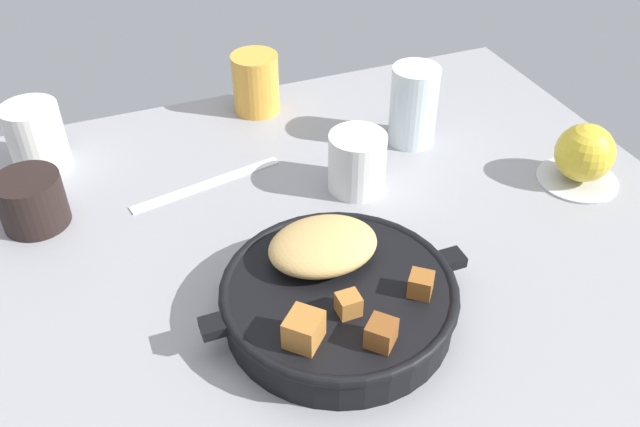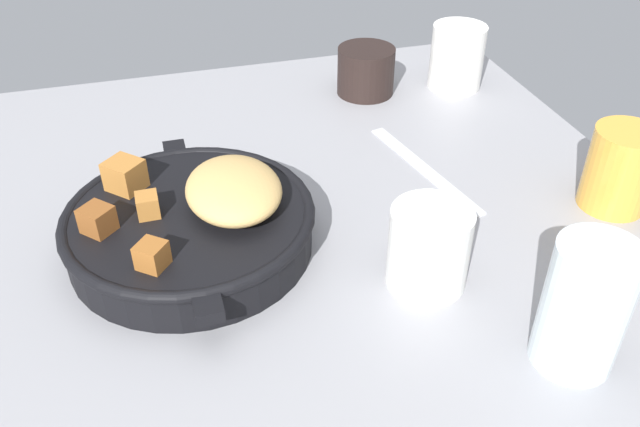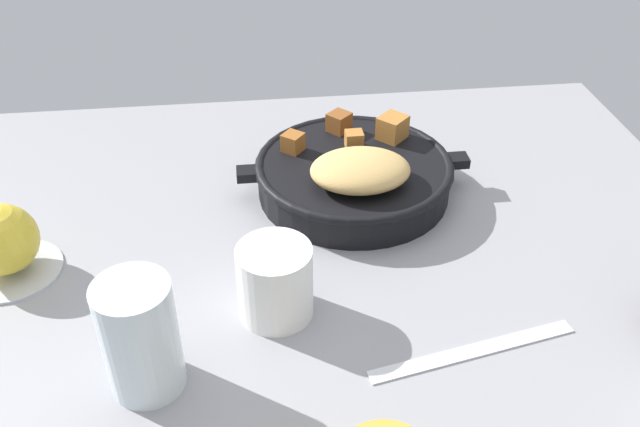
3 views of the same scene
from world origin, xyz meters
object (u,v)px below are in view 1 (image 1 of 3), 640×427
(butter_knife, at_px, (207,184))
(coffee_mug_dark, at_px, (32,201))
(ceramic_mug_white, at_px, (36,136))
(cast_iron_skillet, at_px, (337,293))
(white_creamer_pitcher, at_px, (357,162))
(water_glass_tall, at_px, (413,105))
(juice_glass_amber, at_px, (256,83))
(red_apple, at_px, (585,153))

(butter_knife, xyz_separation_m, coffee_mug_dark, (-0.21, 0.00, 0.03))
(coffee_mug_dark, xyz_separation_m, ceramic_mug_white, (0.02, 0.13, 0.01))
(cast_iron_skillet, relative_size, white_creamer_pitcher, 3.66)
(butter_knife, distance_m, coffee_mug_dark, 0.22)
(butter_knife, relative_size, water_glass_tall, 1.85)
(water_glass_tall, bearing_deg, juice_glass_amber, 137.19)
(red_apple, height_order, water_glass_tall, water_glass_tall)
(butter_knife, bearing_deg, coffee_mug_dark, 168.44)
(cast_iron_skillet, distance_m, red_apple, 0.40)
(red_apple, distance_m, white_creamer_pitcher, 0.30)
(juice_glass_amber, bearing_deg, water_glass_tall, -42.81)
(butter_knife, distance_m, white_creamer_pitcher, 0.20)
(coffee_mug_dark, bearing_deg, ceramic_mug_white, 83.11)
(cast_iron_skillet, relative_size, butter_knife, 1.37)
(cast_iron_skillet, distance_m, ceramic_mug_white, 0.49)
(coffee_mug_dark, relative_size, ceramic_mug_white, 0.89)
(white_creamer_pitcher, xyz_separation_m, juice_glass_amber, (-0.06, 0.24, 0.01))
(ceramic_mug_white, xyz_separation_m, water_glass_tall, (0.50, -0.13, 0.01))
(red_apple, xyz_separation_m, water_glass_tall, (-0.16, 0.17, 0.01))
(cast_iron_skillet, bearing_deg, ceramic_mug_white, 123.38)
(butter_knife, height_order, ceramic_mug_white, ceramic_mug_white)
(cast_iron_skillet, distance_m, white_creamer_pitcher, 0.23)
(coffee_mug_dark, xyz_separation_m, water_glass_tall, (0.51, -0.00, 0.02))
(white_creamer_pitcher, bearing_deg, juice_glass_amber, 103.80)
(cast_iron_skillet, height_order, butter_knife, cast_iron_skillet)
(white_creamer_pitcher, bearing_deg, ceramic_mug_white, 151.29)
(red_apple, relative_size, juice_glass_amber, 0.85)
(red_apple, xyz_separation_m, ceramic_mug_white, (-0.66, 0.30, 0.00))
(coffee_mug_dark, distance_m, ceramic_mug_white, 0.13)
(cast_iron_skillet, relative_size, ceramic_mug_white, 3.22)
(cast_iron_skillet, bearing_deg, white_creamer_pitcher, 60.97)
(red_apple, distance_m, juice_glass_amber, 0.48)
(cast_iron_skillet, bearing_deg, coffee_mug_dark, 135.75)
(butter_knife, relative_size, white_creamer_pitcher, 2.68)
(coffee_mug_dark, distance_m, juice_glass_amber, 0.37)
(white_creamer_pitcher, bearing_deg, cast_iron_skillet, -119.03)
(ceramic_mug_white, relative_size, water_glass_tall, 0.79)
(cast_iron_skillet, distance_m, juice_glass_amber, 0.45)
(red_apple, bearing_deg, white_creamer_pitcher, 161.37)
(coffee_mug_dark, distance_m, water_glass_tall, 0.51)
(juice_glass_amber, bearing_deg, white_creamer_pitcher, -76.20)
(red_apple, distance_m, butter_knife, 0.49)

